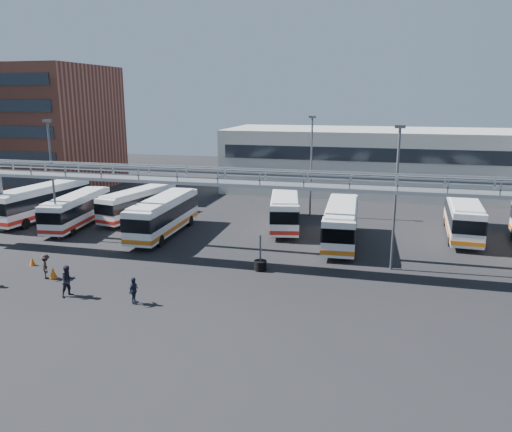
% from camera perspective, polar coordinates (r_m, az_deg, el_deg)
% --- Properties ---
extents(ground, '(140.00, 140.00, 0.00)m').
position_cam_1_polar(ground, '(32.60, -6.54, -8.32)').
color(ground, black).
rests_on(ground, ground).
extents(gantry, '(51.40, 5.15, 7.10)m').
position_cam_1_polar(gantry, '(36.42, -3.52, 3.10)').
color(gantry, '#94979C').
rests_on(gantry, ground).
extents(apartment_building, '(18.00, 15.00, 16.00)m').
position_cam_1_polar(apartment_building, '(73.68, -23.73, 9.21)').
color(apartment_building, brown).
rests_on(apartment_building, ground).
extents(warehouse, '(42.00, 14.00, 8.00)m').
position_cam_1_polar(warehouse, '(66.74, 15.10, 6.09)').
color(warehouse, '#9E9E99').
rests_on(warehouse, ground).
extents(light_pole_left, '(0.70, 0.35, 10.21)m').
position_cam_1_polar(light_pole_left, '(45.60, -22.26, 4.50)').
color(light_pole_left, '#4C4F54').
rests_on(light_pole_left, ground).
extents(light_pole_mid, '(0.70, 0.35, 10.21)m').
position_cam_1_polar(light_pole_mid, '(35.82, 15.70, 2.80)').
color(light_pole_mid, '#4C4F54').
rests_on(light_pole_mid, ground).
extents(light_pole_back, '(0.70, 0.35, 10.21)m').
position_cam_1_polar(light_pole_back, '(51.11, 6.34, 6.29)').
color(light_pole_back, '#4C4F54').
rests_on(light_pole_back, ground).
extents(bus_0, '(3.86, 11.61, 3.46)m').
position_cam_1_polar(bus_0, '(54.30, -23.24, 1.62)').
color(bus_0, silver).
rests_on(bus_0, ground).
extents(bus_1, '(3.56, 10.35, 3.08)m').
position_cam_1_polar(bus_1, '(50.13, -19.78, 0.76)').
color(bus_1, silver).
rests_on(bus_1, ground).
extents(bus_2, '(4.25, 10.22, 3.02)m').
position_cam_1_polar(bus_2, '(51.55, -13.29, 1.50)').
color(bus_2, silver).
rests_on(bus_2, ground).
extents(bus_3, '(2.86, 11.18, 3.38)m').
position_cam_1_polar(bus_3, '(45.05, -10.52, 0.18)').
color(bus_3, silver).
rests_on(bus_3, ground).
extents(bus_5, '(4.47, 11.20, 3.32)m').
position_cam_1_polar(bus_5, '(47.19, 3.34, 0.95)').
color(bus_5, silver).
rests_on(bus_5, ground).
extents(bus_6, '(2.95, 11.05, 3.33)m').
position_cam_1_polar(bus_6, '(42.20, 9.70, -0.72)').
color(bus_6, silver).
rests_on(bus_6, ground).
extents(bus_8, '(3.19, 11.19, 3.36)m').
position_cam_1_polar(bus_8, '(47.43, 22.59, 0.02)').
color(bus_8, silver).
rests_on(bus_8, ground).
extents(pedestrian_b, '(1.12, 1.20, 1.98)m').
position_cam_1_polar(pedestrian_b, '(33.10, -20.68, -6.95)').
color(pedestrian_b, '#231E2A').
rests_on(pedestrian_b, ground).
extents(pedestrian_c, '(1.18, 1.26, 1.71)m').
position_cam_1_polar(pedestrian_c, '(36.83, -22.89, -5.33)').
color(pedestrian_c, '#2D201E').
rests_on(pedestrian_c, ground).
extents(pedestrian_d, '(0.41, 0.97, 1.64)m').
position_cam_1_polar(pedestrian_d, '(30.85, -13.80, -8.29)').
color(pedestrian_d, '#1C2332').
rests_on(pedestrian_d, ground).
extents(cone_left, '(0.50, 0.50, 0.66)m').
position_cam_1_polar(cone_left, '(40.16, -24.21, -4.72)').
color(cone_left, '#F15F0D').
rests_on(cone_left, ground).
extents(cone_right, '(0.61, 0.61, 0.78)m').
position_cam_1_polar(cone_right, '(36.86, -22.16, -6.01)').
color(cone_right, '#F15F0D').
rests_on(cone_right, ground).
extents(tire_stack, '(0.90, 0.90, 2.58)m').
position_cam_1_polar(tire_stack, '(35.65, 0.50, -5.54)').
color(tire_stack, black).
rests_on(tire_stack, ground).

